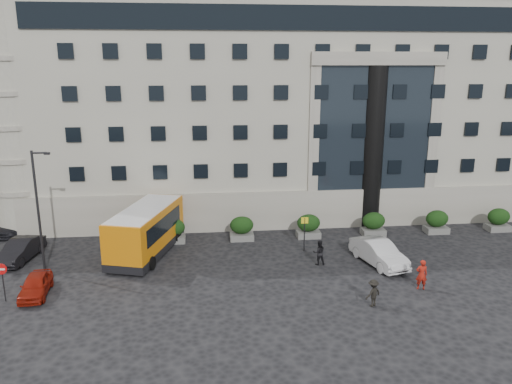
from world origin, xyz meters
TOP-DOWN VIEW (x-y plane):
  - ground at (0.00, 0.00)m, footprint 120.00×120.00m
  - civic_building at (6.00, 22.00)m, footprint 44.00×24.00m
  - entrance_column at (12.00, 10.30)m, footprint 1.80×1.80m
  - hedge_a at (-4.00, 7.80)m, footprint 1.80×1.26m
  - hedge_b at (1.20, 7.80)m, footprint 1.80×1.26m
  - hedge_c at (6.40, 7.80)m, footprint 1.80×1.26m
  - hedge_d at (11.60, 7.80)m, footprint 1.80×1.26m
  - hedge_e at (16.80, 7.80)m, footprint 1.80×1.26m
  - hedge_f at (22.00, 7.80)m, footprint 1.80×1.26m
  - street_lamp at (-11.94, 3.00)m, footprint 1.16×0.18m
  - bus_stop_sign at (5.50, 5.00)m, footprint 0.50×0.08m
  - no_entry_sign at (-13.00, -1.04)m, footprint 0.64×0.16m
  - minibus at (-5.72, 5.54)m, footprint 4.98×8.53m
  - red_truck at (-11.96, 14.65)m, footprint 2.73×5.08m
  - parked_car_a at (-11.50, -0.35)m, footprint 1.72×3.72m
  - parked_car_b at (-14.23, 5.30)m, footprint 2.29×4.66m
  - parked_car_c at (-17.00, 11.34)m, footprint 2.11×4.49m
  - parked_car_d at (-12.72, 13.28)m, footprint 2.64×5.71m
  - white_taxi at (10.00, 2.05)m, footprint 2.93×5.22m
  - pedestrian_a at (11.23, -1.94)m, footprint 0.74×0.54m
  - pedestrian_b at (5.98, 2.39)m, footprint 0.85×0.67m
  - pedestrian_c at (7.63, -3.76)m, footprint 1.18×1.00m

SIDE VIEW (x-z plane):
  - ground at x=0.00m, z-range 0.00..0.00m
  - parked_car_a at x=-11.50m, z-range 0.00..1.23m
  - parked_car_c at x=-17.00m, z-range 0.00..1.27m
  - parked_car_b at x=-14.23m, z-range 0.00..1.47m
  - parked_car_d at x=-12.72m, z-range 0.00..1.59m
  - pedestrian_c at x=7.63m, z-range 0.00..1.59m
  - white_taxi at x=10.00m, z-range 0.00..1.63m
  - pedestrian_b at x=5.98m, z-range 0.00..1.72m
  - hedge_a at x=-4.00m, z-range 0.01..1.85m
  - hedge_b at x=1.20m, z-range 0.01..1.85m
  - hedge_c at x=6.40m, z-range 0.01..1.85m
  - hedge_d at x=11.60m, z-range 0.01..1.85m
  - hedge_e at x=16.80m, z-range 0.01..1.85m
  - hedge_f at x=22.00m, z-range 0.01..1.85m
  - pedestrian_a at x=11.23m, z-range 0.00..1.86m
  - red_truck at x=-11.96m, z-range 0.03..2.65m
  - no_entry_sign at x=-13.00m, z-range 0.49..2.81m
  - bus_stop_sign at x=5.50m, z-range 0.47..2.99m
  - minibus at x=-5.72m, z-range 0.17..3.53m
  - street_lamp at x=-11.94m, z-range 0.37..8.37m
  - entrance_column at x=12.00m, z-range 0.00..13.00m
  - civic_building at x=6.00m, z-range 0.00..18.00m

